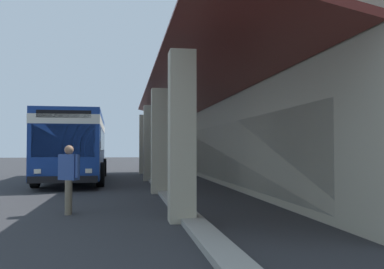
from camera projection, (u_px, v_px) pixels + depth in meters
The scene contains 6 objects.
ground at pixel (257, 184), 19.06m from camera, with size 120.00×120.00×0.00m, color #2D2D30.
curb_strip at pixel (158, 184), 18.29m from camera, with size 29.01×0.50×0.12m, color #9E998E.
plaza_building at pixel (370, 103), 19.89m from camera, with size 24.48×17.29×7.25m.
transit_bus at pixel (76, 143), 21.31m from camera, with size 11.27×3.03×3.34m.
pedestrian at pixel (69, 176), 10.47m from camera, with size 0.48×0.52×1.64m.
potted_palm at pixel (172, 166), 25.11m from camera, with size 1.58×1.97×2.20m.
Camera 1 is at (18.46, 2.25, 1.57)m, focal length 40.97 mm.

